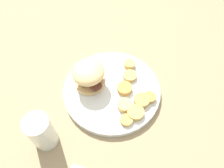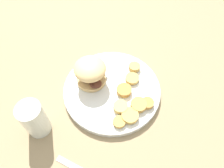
{
  "view_description": "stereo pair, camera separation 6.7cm",
  "coord_description": "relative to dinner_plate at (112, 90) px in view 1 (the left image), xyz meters",
  "views": [
    {
      "loc": [
        -0.18,
        -0.32,
        0.6
      ],
      "look_at": [
        0.0,
        0.0,
        0.05
      ],
      "focal_mm": 35.0,
      "sensor_mm": 36.0,
      "label": 1
    },
    {
      "loc": [
        -0.12,
        -0.35,
        0.6
      ],
      "look_at": [
        0.0,
        0.0,
        0.05
      ],
      "focal_mm": 35.0,
      "sensor_mm": 36.0,
      "label": 2
    }
  ],
  "objects": [
    {
      "name": "potato_round_3",
      "position": [
        0.03,
        -0.02,
        0.02
      ],
      "size": [
        0.05,
        0.05,
        0.02
      ],
      "primitive_type": "cylinder",
      "color": "#BC8942",
      "rests_on": "dinner_plate"
    },
    {
      "name": "potato_round_2",
      "position": [
        0.1,
        0.05,
        0.02
      ],
      "size": [
        0.04,
        0.04,
        0.02
      ],
      "primitive_type": "cylinder",
      "color": "tan",
      "rests_on": "dinner_plate"
    },
    {
      "name": "ground_plane",
      "position": [
        0.0,
        0.0,
        -0.01
      ],
      "size": [
        4.0,
        4.0,
        0.0
      ],
      "primitive_type": "plane",
      "color": "#937F5B"
    },
    {
      "name": "potato_round_0",
      "position": [
        -0.02,
        -0.12,
        0.01
      ],
      "size": [
        0.04,
        0.04,
        0.01
      ],
      "primitive_type": "cylinder",
      "color": "tan",
      "rests_on": "dinner_plate"
    },
    {
      "name": "potato_round_5",
      "position": [
        0.05,
        -0.09,
        0.02
      ],
      "size": [
        0.05,
        0.05,
        0.02
      ],
      "primitive_type": "cylinder",
      "color": "tan",
      "rests_on": "dinner_plate"
    },
    {
      "name": "potato_round_7",
      "position": [
        -0.0,
        -0.07,
        0.02
      ],
      "size": [
        0.04,
        0.04,
        0.02
      ],
      "primitive_type": "cylinder",
      "color": "#DBB766",
      "rests_on": "dinner_plate"
    },
    {
      "name": "potato_round_4",
      "position": [
        0.07,
        0.01,
        0.02
      ],
      "size": [
        0.04,
        0.04,
        0.01
      ],
      "primitive_type": "cylinder",
      "color": "tan",
      "rests_on": "dinner_plate"
    },
    {
      "name": "potato_round_1",
      "position": [
        0.02,
        -0.11,
        0.02
      ],
      "size": [
        0.05,
        0.05,
        0.02
      ],
      "primitive_type": "cylinder",
      "color": "tan",
      "rests_on": "dinner_plate"
    },
    {
      "name": "potato_round_6",
      "position": [
        0.08,
        -0.09,
        0.02
      ],
      "size": [
        0.04,
        0.04,
        0.01
      ],
      "primitive_type": "cylinder",
      "color": "#BC8942",
      "rests_on": "dinner_plate"
    },
    {
      "name": "drinking_glass",
      "position": [
        -0.24,
        -0.05,
        0.05
      ],
      "size": [
        0.07,
        0.07,
        0.12
      ],
      "color": "silver",
      "rests_on": "ground_plane"
    },
    {
      "name": "dinner_plate",
      "position": [
        0.0,
        0.0,
        0.0
      ],
      "size": [
        0.31,
        0.31,
        0.02
      ],
      "color": "silver",
      "rests_on": "ground_plane"
    },
    {
      "name": "sandwich",
      "position": [
        -0.05,
        0.05,
        0.05
      ],
      "size": [
        0.11,
        0.11,
        0.08
      ],
      "color": "tan",
      "rests_on": "dinner_plate"
    }
  ]
}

